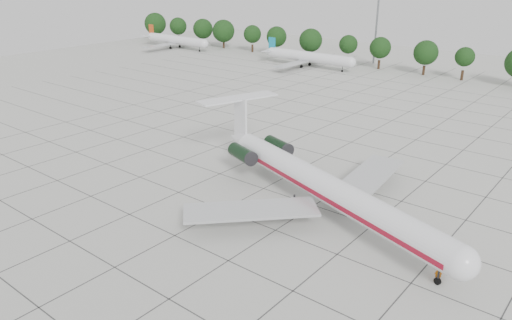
{
  "coord_description": "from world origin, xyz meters",
  "views": [
    {
      "loc": [
        37.45,
        -47.93,
        28.12
      ],
      "look_at": [
        -1.8,
        0.59,
        3.5
      ],
      "focal_mm": 35.0,
      "sensor_mm": 36.0,
      "label": 1
    }
  ],
  "objects_px": {
    "floodlight_mast": "(377,14)",
    "bg_airliner_a": "(176,40)",
    "bg_airliner_b": "(308,57)",
    "ground_crew": "(439,271)",
    "main_airliner": "(315,182)"
  },
  "relations": [
    {
      "from": "main_airliner",
      "to": "ground_crew",
      "type": "distance_m",
      "value": 18.26
    },
    {
      "from": "ground_crew",
      "to": "main_airliner",
      "type": "bearing_deg",
      "value": -51.15
    },
    {
      "from": "main_airliner",
      "to": "bg_airliner_b",
      "type": "height_order",
      "value": "main_airliner"
    },
    {
      "from": "bg_airliner_b",
      "to": "floodlight_mast",
      "type": "xyz_separation_m",
      "value": [
        12.11,
        17.48,
        11.37
      ]
    },
    {
      "from": "floodlight_mast",
      "to": "bg_airliner_a",
      "type": "bearing_deg",
      "value": -165.05
    },
    {
      "from": "ground_crew",
      "to": "bg_airliner_b",
      "type": "distance_m",
      "value": 105.19
    },
    {
      "from": "main_airliner",
      "to": "floodlight_mast",
      "type": "height_order",
      "value": "floodlight_mast"
    },
    {
      "from": "floodlight_mast",
      "to": "main_airliner",
      "type": "bearing_deg",
      "value": -67.47
    },
    {
      "from": "main_airliner",
      "to": "ground_crew",
      "type": "bearing_deg",
      "value": 1.98
    },
    {
      "from": "ground_crew",
      "to": "bg_airliner_a",
      "type": "xyz_separation_m",
      "value": [
        -123.18,
        79.85,
        1.91
      ]
    },
    {
      "from": "ground_crew",
      "to": "floodlight_mast",
      "type": "bearing_deg",
      "value": -94.58
    },
    {
      "from": "bg_airliner_a",
      "to": "bg_airliner_b",
      "type": "distance_m",
      "value": 55.36
    },
    {
      "from": "main_airliner",
      "to": "bg_airliner_a",
      "type": "height_order",
      "value": "main_airliner"
    },
    {
      "from": "main_airliner",
      "to": "bg_airliner_b",
      "type": "bearing_deg",
      "value": 142.83
    },
    {
      "from": "bg_airliner_b",
      "to": "floodlight_mast",
      "type": "height_order",
      "value": "floodlight_mast"
    }
  ]
}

